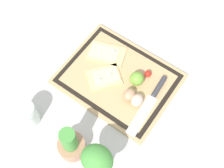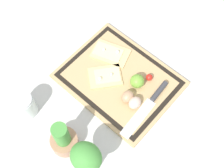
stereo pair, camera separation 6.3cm
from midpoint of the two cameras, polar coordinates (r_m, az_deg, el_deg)
The scene contains 12 objects.
ground_plane at distance 1.31m, azimuth 2.70°, elevation 0.59°, with size 6.00×6.00×0.00m, color silver.
cutting_board at distance 1.31m, azimuth 2.72°, elevation 0.76°, with size 0.46×0.37×0.02m.
pizza_slice_near at distance 1.35m, azimuth 1.00°, elevation 5.64°, with size 0.18×0.15×0.02m.
pizza_slice_far at distance 1.30m, azimuth 0.22°, elevation 1.34°, with size 0.16×0.17×0.02m.
knife at distance 1.26m, azimuth 8.83°, elevation -2.90°, with size 0.05×0.29×0.02m.
egg_brown at distance 1.24m, azimuth 4.35°, elevation -2.36°, with size 0.05×0.06×0.05m, color tan.
egg_pink at distance 1.23m, azimuth 5.66°, elevation -3.49°, with size 0.05×0.06×0.05m, color beige.
lime at distance 1.27m, azimuth 6.06°, elevation 0.45°, with size 0.06×0.06×0.06m, color #70A838.
cherry_tomato_red at distance 1.30m, azimuth 8.20°, elevation 1.15°, with size 0.03×0.03×0.03m, color red.
herb_pot at distance 1.16m, azimuth -7.29°, elevation -10.15°, with size 0.10×0.10×0.18m.
sauce_jar at distance 1.25m, azimuth -14.20°, elevation -3.99°, with size 0.08×0.08×0.11m.
herb_glass at distance 1.08m, azimuth -2.96°, elevation -13.67°, with size 0.11×0.10×0.19m.
Camera 2 is at (-0.38, 0.47, 1.17)m, focal length 50.00 mm.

